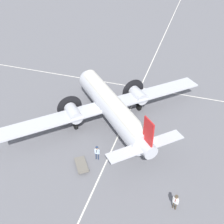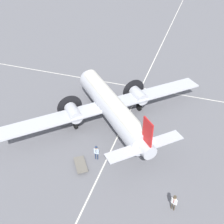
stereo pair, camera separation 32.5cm
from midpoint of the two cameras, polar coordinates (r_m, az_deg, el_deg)
ground_plane at (r=35.24m, az=0.26°, el=-2.33°), size 300.00×300.00×0.00m
apron_line_eastwest at (r=34.92m, az=2.48°, el=-2.79°), size 120.00×0.16×0.01m
apron_line_northsouth at (r=42.66m, az=4.26°, el=5.22°), size 0.16×120.00×0.01m
airliner_main at (r=34.00m, az=-0.06°, el=1.56°), size 19.84×20.53×6.11m
crew_foreground at (r=26.48m, az=12.86°, el=-17.30°), size 0.39×0.57×1.79m
passenger_boarding at (r=29.96m, az=-2.89°, el=-8.02°), size 0.31×0.60×1.78m
suitcase_near_door at (r=30.57m, az=0.85°, el=-9.01°), size 0.48×0.13×0.63m
baggage_cart at (r=29.93m, az=-6.06°, el=-10.60°), size 2.58×2.28×0.56m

